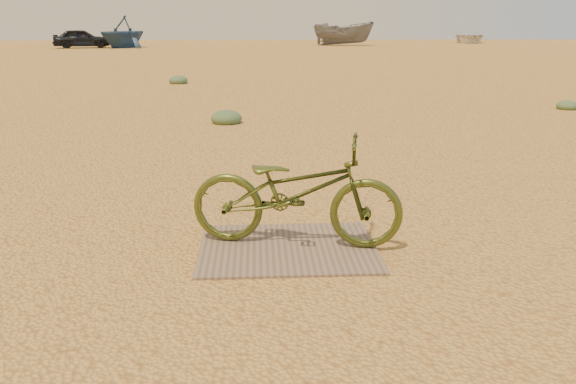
{
  "coord_description": "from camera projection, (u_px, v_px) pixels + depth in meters",
  "views": [
    {
      "loc": [
        -0.81,
        -3.91,
        1.89
      ],
      "look_at": [
        -0.56,
        0.59,
        0.52
      ],
      "focal_mm": 35.0,
      "sensor_mm": 36.0,
      "label": 1
    }
  ],
  "objects": [
    {
      "name": "kale_a",
      "position": [
        227.0,
        123.0,
        10.94
      ],
      "size": [
        0.6,
        0.6,
        0.33
      ],
      "primitive_type": "ellipsoid",
      "color": "#5A764E",
      "rests_on": "ground"
    },
    {
      "name": "kale_b",
      "position": [
        567.0,
        109.0,
        12.66
      ],
      "size": [
        0.46,
        0.46,
        0.25
      ],
      "primitive_type": "ellipsoid",
      "color": "#5A764E",
      "rests_on": "ground"
    },
    {
      "name": "bicycle",
      "position": [
        296.0,
        191.0,
        4.79
      ],
      "size": [
        1.9,
        0.96,
        0.95
      ],
      "primitive_type": "imported",
      "rotation": [
        0.0,
        0.0,
        1.38
      ],
      "color": "#424D1C",
      "rests_on": "plywood_board"
    },
    {
      "name": "boat_far_right",
      "position": [
        469.0,
        37.0,
        52.83
      ],
      "size": [
        5.06,
        6.2,
        1.13
      ],
      "primitive_type": "imported",
      "rotation": [
        0.0,
        0.0,
        -0.24
      ],
      "color": "silver",
      "rests_on": "ground"
    },
    {
      "name": "boat_far_left",
      "position": [
        123.0,
        32.0,
        42.37
      ],
      "size": [
        5.63,
        5.85,
        2.37
      ],
      "primitive_type": "imported",
      "rotation": [
        0.0,
        0.0,
        -0.53
      ],
      "color": "navy",
      "rests_on": "ground"
    },
    {
      "name": "plywood_board",
      "position": [
        288.0,
        248.0,
        4.86
      ],
      "size": [
        1.52,
        1.15,
        0.02
      ],
      "primitive_type": "cube",
      "color": "#806555",
      "rests_on": "ground"
    },
    {
      "name": "ground",
      "position": [
        365.0,
        277.0,
        4.32
      ],
      "size": [
        120.0,
        120.0,
        0.0
      ],
      "primitive_type": "plane",
      "color": "#DDA855",
      "rests_on": "ground"
    },
    {
      "name": "car",
      "position": [
        82.0,
        38.0,
        42.23
      ],
      "size": [
        4.36,
        2.49,
        1.4
      ],
      "primitive_type": "imported",
      "rotation": [
        0.0,
        0.0,
        1.79
      ],
      "color": "black",
      "rests_on": "ground"
    },
    {
      "name": "kale_c",
      "position": [
        178.0,
        83.0,
        17.96
      ],
      "size": [
        0.6,
        0.6,
        0.33
      ],
      "primitive_type": "ellipsoid",
      "color": "#5A764E",
      "rests_on": "ground"
    },
    {
      "name": "boat_mid_right",
      "position": [
        343.0,
        34.0,
        46.62
      ],
      "size": [
        5.17,
        2.46,
        1.93
      ],
      "primitive_type": "imported",
      "rotation": [
        0.0,
        0.0,
        1.45
      ],
      "color": "slate",
      "rests_on": "ground"
    }
  ]
}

